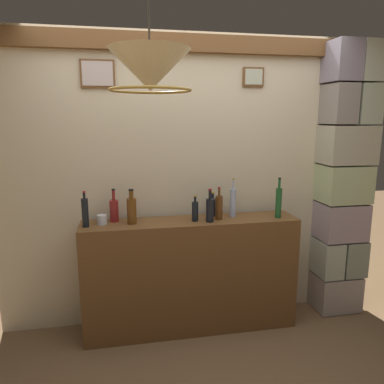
{
  "coord_description": "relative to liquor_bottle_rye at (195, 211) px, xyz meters",
  "views": [
    {
      "loc": [
        -0.55,
        -2.06,
        1.81
      ],
      "look_at": [
        0.0,
        0.79,
        1.22
      ],
      "focal_mm": 34.46,
      "sensor_mm": 36.0,
      "label": 1
    }
  ],
  "objects": [
    {
      "name": "liquor_bottle_bourbon",
      "position": [
        0.35,
        0.08,
        0.04
      ],
      "size": [
        0.05,
        0.05,
        0.33
      ],
      "color": "#A9B9E1",
      "rests_on": "bar_shelf_unit"
    },
    {
      "name": "panelled_rear_partition",
      "position": [
        -0.03,
        0.28,
        0.27
      ],
      "size": [
        3.22,
        0.15,
        2.5
      ],
      "color": "beige",
      "rests_on": "ground"
    },
    {
      "name": "liquor_bottle_gin",
      "position": [
        -0.51,
        0.02,
        0.03
      ],
      "size": [
        0.08,
        0.08,
        0.28
      ],
      "color": "brown",
      "rests_on": "bar_shelf_unit"
    },
    {
      "name": "liquor_bottle_sherry",
      "position": [
        -0.87,
        0.0,
        0.03
      ],
      "size": [
        0.05,
        0.05,
        0.28
      ],
      "color": "black",
      "rests_on": "bar_shelf_unit"
    },
    {
      "name": "liquor_bottle_vermouth",
      "position": [
        0.11,
        -0.05,
        0.02
      ],
      "size": [
        0.06,
        0.06,
        0.28
      ],
      "color": "black",
      "rests_on": "bar_shelf_unit"
    },
    {
      "name": "liquor_bottle_port",
      "position": [
        0.72,
        -0.02,
        0.05
      ],
      "size": [
        0.05,
        0.05,
        0.34
      ],
      "color": "#1A5427",
      "rests_on": "bar_shelf_unit"
    },
    {
      "name": "stone_pillar",
      "position": [
        1.39,
        0.12,
        0.18
      ],
      "size": [
        0.45,
        0.36,
        2.44
      ],
      "color": "#AA9B94",
      "rests_on": "ground"
    },
    {
      "name": "liquor_bottle_rum",
      "position": [
        0.21,
        0.01,
        0.02
      ],
      "size": [
        0.06,
        0.06,
        0.28
      ],
      "color": "#5B3414",
      "rests_on": "bar_shelf_unit"
    },
    {
      "name": "glass_tumbler_rocks",
      "position": [
        -0.75,
        0.05,
        -0.05
      ],
      "size": [
        0.08,
        0.08,
        0.08
      ],
      "color": "silver",
      "rests_on": "bar_shelf_unit"
    },
    {
      "name": "liquor_bottle_brandy",
      "position": [
        -0.65,
        0.11,
        0.01
      ],
      "size": [
        0.07,
        0.07,
        0.27
      ],
      "color": "maroon",
      "rests_on": "bar_shelf_unit"
    },
    {
      "name": "pendant_lamp",
      "position": [
        -0.4,
        -0.7,
        1.01
      ],
      "size": [
        0.47,
        0.47,
        0.66
      ],
      "color": "beige"
    },
    {
      "name": "liquor_bottle_rye",
      "position": [
        0.0,
        0.0,
        0.0
      ],
      "size": [
        0.05,
        0.05,
        0.22
      ],
      "color": "black",
      "rests_on": "bar_shelf_unit"
    },
    {
      "name": "bar_shelf_unit",
      "position": [
        -0.03,
        0.03,
        -0.57
      ],
      "size": [
        1.8,
        0.35,
        0.97
      ],
      "primitive_type": "cube",
      "color": "brown",
      "rests_on": "ground"
    },
    {
      "name": "liquor_bottle_tequila",
      "position": [
        0.18,
        0.14,
        -0.0
      ],
      "size": [
        0.07,
        0.07,
        0.21
      ],
      "color": "black",
      "rests_on": "bar_shelf_unit"
    }
  ]
}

